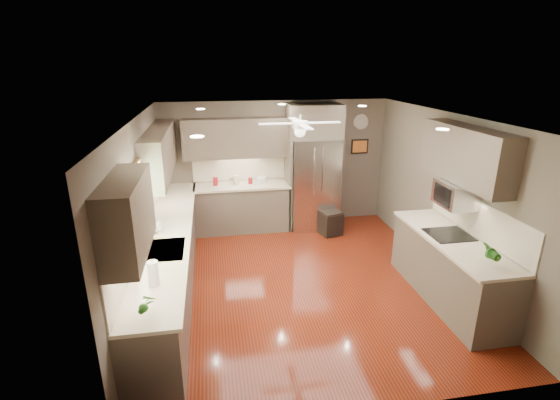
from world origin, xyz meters
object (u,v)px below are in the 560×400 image
object	(u,v)px
canister_d	(250,181)
microwave	(456,194)
canister_c	(236,180)
potted_plant_right	(490,252)
bowl	(262,182)
canister_b	(232,181)
potted_plant_left	(147,303)
stool	(330,223)
soap_bottle	(157,225)
paper_towel	(153,273)
canister_a	(216,181)
refrigerator	(313,170)

from	to	relation	value
canister_d	microwave	size ratio (longest dim) A/B	0.23
canister_c	potted_plant_right	world-z (taller)	potted_plant_right
canister_c	bowl	world-z (taller)	canister_c
canister_b	canister_d	xyz separation A→B (m)	(0.36, -0.01, -0.01)
canister_d	potted_plant_left	distance (m)	4.39
potted_plant_right	stool	world-z (taller)	potted_plant_right
soap_bottle	paper_towel	bearing A→B (deg)	-85.21
canister_d	paper_towel	size ratio (longest dim) A/B	0.44
canister_a	microwave	size ratio (longest dim) A/B	0.28
potted_plant_left	stool	distance (m)	4.70
potted_plant_left	refrigerator	world-z (taller)	refrigerator
canister_b	microwave	size ratio (longest dim) A/B	0.26
bowl	canister_a	bearing A→B (deg)	-179.88
canister_a	microwave	distance (m)	4.30
potted_plant_right	canister_c	bearing A→B (deg)	125.70
potted_plant_right	stool	xyz separation A→B (m)	(-0.96, 3.22, -0.86)
stool	refrigerator	bearing A→B (deg)	115.99
refrigerator	paper_towel	xyz separation A→B (m)	(-2.65, -3.53, -0.11)
potted_plant_left	soap_bottle	bearing A→B (deg)	93.74
bowl	potted_plant_left	bearing A→B (deg)	-111.11
paper_towel	potted_plant_right	bearing A→B (deg)	-2.64
potted_plant_left	potted_plant_right	size ratio (longest dim) A/B	0.90
canister_d	stool	xyz separation A→B (m)	(1.49, -0.55, -0.76)
potted_plant_right	bowl	world-z (taller)	potted_plant_right
microwave	canister_a	bearing A→B (deg)	139.36
canister_b	refrigerator	bearing A→B (deg)	-2.36
paper_towel	canister_c	bearing A→B (deg)	72.61
canister_d	bowl	size ratio (longest dim) A/B	0.57
canister_a	canister_b	size ratio (longest dim) A/B	1.09
canister_b	stool	world-z (taller)	canister_b
soap_bottle	potted_plant_right	xyz separation A→B (m)	(3.97, -1.66, 0.05)
canister_a	canister_d	bearing A→B (deg)	-1.54
canister_c	refrigerator	distance (m)	1.53
canister_a	canister_d	distance (m)	0.67
potted_plant_right	stool	size ratio (longest dim) A/B	0.66
canister_b	paper_towel	xyz separation A→B (m)	(-1.04, -3.60, 0.07)
potted_plant_right	soap_bottle	bearing A→B (deg)	157.35
bowl	stool	distance (m)	1.56
canister_a	refrigerator	size ratio (longest dim) A/B	0.06
stool	paper_towel	bearing A→B (deg)	-133.42
canister_c	canister_d	size ratio (longest dim) A/B	1.32
potted_plant_left	bowl	world-z (taller)	potted_plant_left
canister_a	soap_bottle	size ratio (longest dim) A/B	0.74
stool	canister_a	bearing A→B (deg)	165.33
soap_bottle	canister_d	bearing A→B (deg)	54.24
soap_bottle	refrigerator	distance (m)	3.45
canister_d	canister_c	bearing A→B (deg)	177.81
paper_towel	bowl	bearing A→B (deg)	65.77
canister_c	refrigerator	world-z (taller)	refrigerator
paper_towel	canister_a	bearing A→B (deg)	78.64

